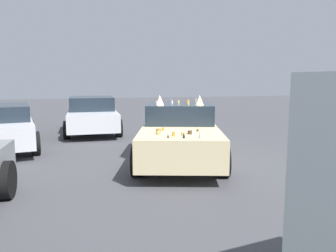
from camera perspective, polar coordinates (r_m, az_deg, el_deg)
The scene contains 4 objects.
ground_plane at distance 8.50m, azimuth 1.97°, elevation -5.95°, with size 60.00×60.00×0.00m, color #47474C.
art_car_decorated at distance 8.44m, azimuth 1.98°, elevation -1.09°, with size 4.93×2.98×1.68m.
parked_sedan_near_right at distance 13.29m, azimuth -13.03°, elevation 1.94°, with size 4.58×2.02×1.39m.
parked_sedan_far_right at distance 10.97m, azimuth -26.97°, elevation 0.03°, with size 4.67×2.54×1.33m.
Camera 1 is at (-7.91, 2.35, 2.04)m, focal length 35.24 mm.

